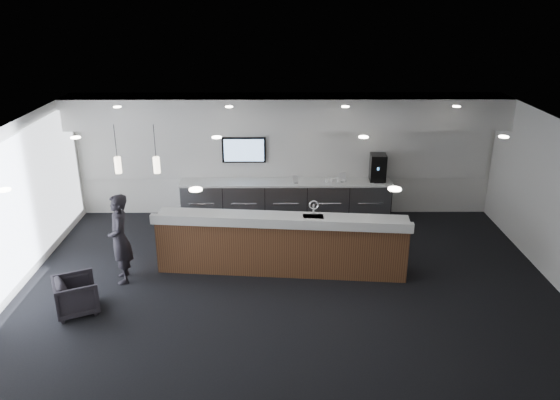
{
  "coord_description": "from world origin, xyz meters",
  "views": [
    {
      "loc": [
        -0.23,
        -8.67,
        5.21
      ],
      "look_at": [
        -0.16,
        1.3,
        1.37
      ],
      "focal_mm": 35.0,
      "sensor_mm": 36.0,
      "label": 1
    }
  ],
  "objects_px": {
    "lounge_guest": "(120,239)",
    "service_counter": "(281,244)",
    "coffee_machine": "(378,168)",
    "armchair": "(76,295)"
  },
  "relations": [
    {
      "from": "coffee_machine",
      "to": "lounge_guest",
      "type": "xyz_separation_m",
      "value": [
        -5.35,
        -3.1,
        -0.4
      ]
    },
    {
      "from": "coffee_machine",
      "to": "lounge_guest",
      "type": "height_order",
      "value": "lounge_guest"
    },
    {
      "from": "lounge_guest",
      "to": "service_counter",
      "type": "bearing_deg",
      "value": 80.86
    },
    {
      "from": "service_counter",
      "to": "lounge_guest",
      "type": "height_order",
      "value": "lounge_guest"
    },
    {
      "from": "coffee_machine",
      "to": "lounge_guest",
      "type": "distance_m",
      "value": 6.2
    },
    {
      "from": "armchair",
      "to": "lounge_guest",
      "type": "distance_m",
      "value": 1.33
    },
    {
      "from": "armchair",
      "to": "lounge_guest",
      "type": "bearing_deg",
      "value": -49.94
    },
    {
      "from": "coffee_machine",
      "to": "service_counter",
      "type": "bearing_deg",
      "value": -127.56
    },
    {
      "from": "lounge_guest",
      "to": "coffee_machine",
      "type": "bearing_deg",
      "value": 103.65
    },
    {
      "from": "service_counter",
      "to": "lounge_guest",
      "type": "xyz_separation_m",
      "value": [
        -3.02,
        -0.39,
        0.29
      ]
    }
  ]
}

